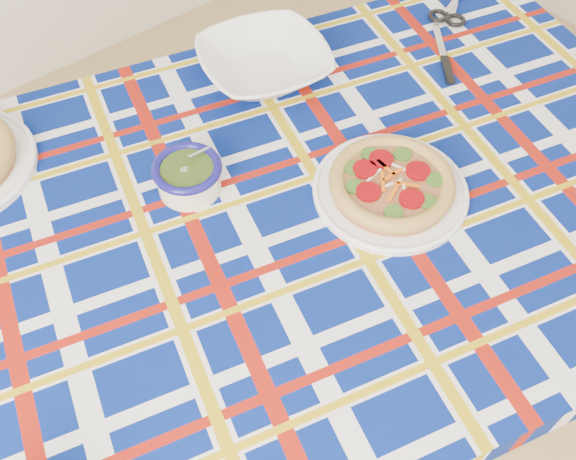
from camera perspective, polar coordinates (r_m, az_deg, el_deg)
floor at (r=1.89m, az=8.28°, el=-17.30°), size 4.00×4.00×0.00m
dining_table at (r=1.30m, az=-0.11°, el=-0.47°), size 1.92×1.48×0.80m
tablecloth at (r=1.28m, az=-0.11°, el=0.23°), size 1.97×1.52×0.11m
main_focaccia_plate at (r=1.25m, az=9.20°, el=4.13°), size 0.40×0.40×0.06m
pesto_bowl at (r=1.25m, az=-8.89°, el=4.89°), size 0.18×0.18×0.08m
serving_bowl at (r=1.49m, az=-2.12°, el=14.61°), size 0.35×0.35×0.07m
table_knife at (r=1.64m, az=13.37°, el=15.92°), size 0.16×0.20×0.01m
kitchen_scissors at (r=1.79m, az=14.71°, el=19.13°), size 0.23×0.18×0.02m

